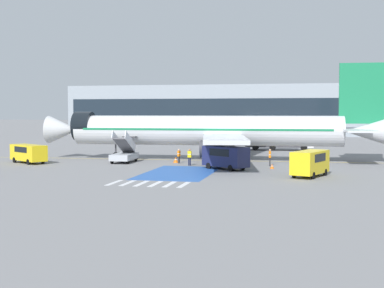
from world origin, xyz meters
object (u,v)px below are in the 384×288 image
fuel_tanker (278,138)px  traffic_cone_1 (176,160)px  service_van_0 (28,152)px  service_van_1 (226,156)px  ground_crew_1 (270,156)px  terminal_building (216,110)px  boarding_stairs_forward (124,154)px  ground_crew_0 (179,155)px  service_van_2 (310,161)px  airliner (211,130)px  traffic_cone_0 (272,166)px  traffic_cone_2 (222,163)px  ground_crew_2 (190,156)px

fuel_tanker → traffic_cone_1: 25.26m
fuel_tanker → service_van_0: bearing=-47.3°
service_van_1 → ground_crew_1: 6.10m
fuel_tanker → terminal_building: (-18.78, 53.18, 4.50)m
traffic_cone_1 → terminal_building: 76.79m
boarding_stairs_forward → ground_crew_0: 6.48m
boarding_stairs_forward → service_van_2: (21.18, -9.40, 0.44)m
ground_crew_1 → service_van_0: bearing=95.3°
ground_crew_0 → ground_crew_1: size_ratio=0.89×
airliner → traffic_cone_0: 11.67m
boarding_stairs_forward → ground_crew_1: size_ratio=2.86×
traffic_cone_1 → terminal_building: bearing=96.2°
traffic_cone_0 → terminal_building: bearing=103.8°
airliner → ground_crew_0: size_ratio=25.39×
boarding_stairs_forward → traffic_cone_2: boarding_stairs_forward is taller
boarding_stairs_forward → ground_crew_1: (16.92, -0.47, 0.12)m
service_van_2 → traffic_cone_0: bearing=-37.3°
service_van_0 → ground_crew_2: bearing=127.3°
service_van_0 → service_van_2: size_ratio=1.05×
boarding_stairs_forward → service_van_0: (-10.53, -3.16, 0.31)m
ground_crew_0 → ground_crew_1: bearing=97.2°
boarding_stairs_forward → ground_crew_0: size_ratio=3.20×
service_van_0 → terminal_building: (8.19, 80.29, 5.05)m
service_van_2 → traffic_cone_0: (-3.85, 6.28, -1.15)m
terminal_building → service_van_2: bearing=-74.8°
ground_crew_1 → ground_crew_2: size_ratio=1.00×
airliner → fuel_tanker: airliner is taller
service_van_2 → traffic_cone_1: bearing=-13.2°
service_van_1 → ground_crew_0: (-6.23, 5.27, -0.45)m
service_van_2 → ground_crew_2: bearing=-9.0°
boarding_stairs_forward → service_van_2: size_ratio=1.00×
service_van_1 → traffic_cone_1: bearing=84.2°
ground_crew_2 → traffic_cone_0: bearing=173.3°
terminal_building → service_van_0: bearing=-95.8°
service_van_0 → ground_crew_2: (18.76, 1.27, -0.20)m
airliner → traffic_cone_1: size_ratio=63.39×
airliner → boarding_stairs_forward: airliner is taller
ground_crew_0 → traffic_cone_0: size_ratio=3.32×
boarding_stairs_forward → airliner: bearing=24.3°
boarding_stairs_forward → traffic_cone_2: size_ratio=11.74×
fuel_tanker → terminal_building: terminal_building is taller
boarding_stairs_forward → service_van_1: (12.70, -4.86, 0.44)m
ground_crew_1 → airliner: bearing=54.5°
fuel_tanker → traffic_cone_0: (0.89, -27.07, -1.58)m
airliner → traffic_cone_1: 6.13m
boarding_stairs_forward → ground_crew_1: bearing=-4.2°
airliner → service_van_2: size_ratio=7.89×
airliner → traffic_cone_2: 6.77m
boarding_stairs_forward → traffic_cone_0: 17.62m
ground_crew_0 → traffic_cone_2: 5.33m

